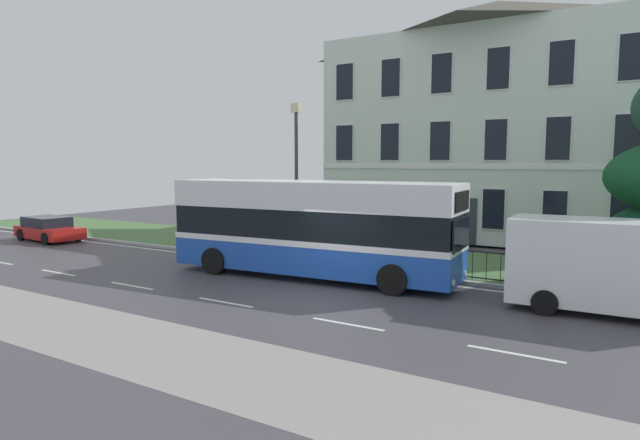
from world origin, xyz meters
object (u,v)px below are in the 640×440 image
Objects in this scene: white_panel_van at (614,267)px; street_lamp_post at (296,169)px; parked_hatchback_01 at (49,229)px; georgian_townhouse at (495,119)px; single_decker_bus at (312,227)px.

street_lamp_post is (-11.78, 2.63, 2.45)m from white_panel_van.
white_panel_van is at bearing 4.47° from parked_hatchback_01.
georgian_townhouse is at bearing 41.79° from parked_hatchback_01.
georgian_townhouse is at bearing 66.45° from street_lamp_post.
georgian_townhouse is 16.56m from white_panel_van.
street_lamp_post is (-5.07, -11.64, -2.60)m from georgian_townhouse.
single_decker_bus is 16.30m from parked_hatchback_01.
street_lamp_post reaches higher than single_decker_bus.
white_panel_van is 1.43× the size of parked_hatchback_01.
single_decker_bus is 1.79× the size of white_panel_van.
georgian_townhouse reaches higher than parked_hatchback_01.
parked_hatchback_01 is at bearing 176.92° from white_panel_van.
white_panel_van is at bearing -2.98° from single_decker_bus.
parked_hatchback_01 is 0.65× the size of street_lamp_post.
georgian_townhouse is at bearing 75.94° from single_decker_bus.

